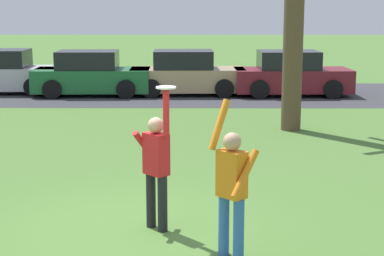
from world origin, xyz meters
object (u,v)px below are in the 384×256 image
object	(u,v)px
frisbee_disc	(166,87)
person_defender	(232,185)
parked_car_green	(91,75)
parked_car_tan	(186,74)
parked_car_silver	(3,73)
bare_tree_tall	(295,1)
parked_car_maroon	(291,75)
person_catcher	(156,163)

from	to	relation	value
frisbee_disc	person_defender	bearing A→B (deg)	-46.56
parked_car_green	parked_car_tan	distance (m)	3.42
frisbee_disc	parked_car_green	bearing A→B (deg)	103.59
parked_car_silver	bare_tree_tall	bearing A→B (deg)	-37.37
parked_car_silver	parked_car_maroon	size ratio (longest dim) A/B	1.00
person_catcher	bare_tree_tall	world-z (taller)	bare_tree_tall
parked_car_silver	parked_car_green	xyz separation A→B (m)	(3.36, -0.59, 0.00)
bare_tree_tall	frisbee_disc	bearing A→B (deg)	-110.80
person_catcher	parked_car_maroon	distance (m)	14.37
bare_tree_tall	parked_car_maroon	bearing A→B (deg)	81.96
bare_tree_tall	person_defender	bearing A→B (deg)	-103.37
parked_car_silver	parked_car_green	distance (m)	3.41
frisbee_disc	parked_car_green	xyz separation A→B (m)	(-3.37, 13.94, -1.37)
parked_car_silver	person_catcher	bearing A→B (deg)	-66.92
parked_car_silver	parked_car_maroon	distance (m)	10.53
person_defender	frisbee_disc	xyz separation A→B (m)	(-0.86, 0.91, 1.11)
person_defender	parked_car_green	distance (m)	15.45
person_catcher	frisbee_disc	bearing A→B (deg)	0.00
person_defender	parked_car_green	world-z (taller)	person_defender
frisbee_disc	parked_car_maroon	bearing A→B (deg)	74.85
frisbee_disc	parked_car_silver	bearing A→B (deg)	114.85
person_defender	frisbee_disc	world-z (taller)	frisbee_disc
parked_car_tan	bare_tree_tall	xyz separation A→B (m)	(2.84, -6.58, 2.56)
person_catcher	person_defender	xyz separation A→B (m)	(1.02, -1.07, -0.00)
parked_car_silver	bare_tree_tall	size ratio (longest dim) A/B	0.67
person_catcher	parked_car_tan	bearing A→B (deg)	135.78
parked_car_maroon	parked_car_silver	bearing A→B (deg)	175.48
person_defender	bare_tree_tall	distance (m)	9.03
person_catcher	parked_car_tan	distance (m)	14.01
person_defender	parked_car_silver	distance (m)	17.21
person_catcher	parked_car_green	size ratio (longest dim) A/B	0.50
parked_car_tan	frisbee_disc	bearing A→B (deg)	-91.66
frisbee_disc	parked_car_tan	world-z (taller)	frisbee_disc
parked_car_green	parked_car_maroon	xyz separation A→B (m)	(7.16, 0.04, 0.00)
person_defender	parked_car_tan	size ratio (longest dim) A/B	0.49
frisbee_disc	parked_car_maroon	distance (m)	14.55
parked_car_tan	bare_tree_tall	bearing A→B (deg)	-68.15
parked_car_green	parked_car_tan	world-z (taller)	same
parked_car_green	bare_tree_tall	distance (m)	9.28
bare_tree_tall	parked_car_green	bearing A→B (deg)	134.52
person_catcher	frisbee_disc	xyz separation A→B (m)	(0.15, -0.16, 1.11)
parked_car_silver	person_defender	bearing A→B (deg)	-65.33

